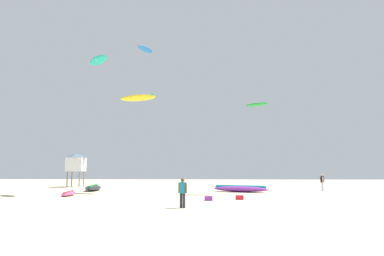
{
  "coord_description": "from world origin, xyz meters",
  "views": [
    {
      "loc": [
        1.47,
        -14.94,
        2.26
      ],
      "look_at": [
        0.0,
        21.97,
        6.42
      ],
      "focal_mm": 33.66,
      "sensor_mm": 36.0,
      "label": 1
    }
  ],
  "objects_px": {
    "cooler_box": "(240,198)",
    "kite_aloft_1": "(257,105)",
    "kite_grounded_mid": "(69,194)",
    "kite_aloft_2": "(138,98)",
    "kite_grounded_near": "(93,188)",
    "gear_bag": "(208,198)",
    "kite_grounded_far": "(240,189)",
    "person_foreground": "(183,190)",
    "kite_aloft_3": "(145,49)",
    "lifeguard_tower": "(76,162)",
    "person_midground": "(322,181)",
    "kite_aloft_4": "(98,60)"
  },
  "relations": [
    {
      "from": "cooler_box",
      "to": "kite_aloft_1",
      "type": "distance_m",
      "value": 24.93
    },
    {
      "from": "kite_grounded_near",
      "to": "cooler_box",
      "type": "relative_size",
      "value": 9.28
    },
    {
      "from": "kite_aloft_2",
      "to": "kite_aloft_3",
      "type": "bearing_deg",
      "value": 96.54
    },
    {
      "from": "kite_aloft_3",
      "to": "kite_grounded_far",
      "type": "bearing_deg",
      "value": -41.99
    },
    {
      "from": "kite_grounded_far",
      "to": "kite_aloft_1",
      "type": "distance_m",
      "value": 17.53
    },
    {
      "from": "kite_aloft_3",
      "to": "kite_aloft_4",
      "type": "bearing_deg",
      "value": -98.71
    },
    {
      "from": "kite_grounded_far",
      "to": "person_foreground",
      "type": "bearing_deg",
      "value": -108.15
    },
    {
      "from": "kite_aloft_2",
      "to": "kite_grounded_near",
      "type": "bearing_deg",
      "value": 150.54
    },
    {
      "from": "kite_aloft_2",
      "to": "kite_aloft_3",
      "type": "distance_m",
      "value": 14.07
    },
    {
      "from": "kite_grounded_mid",
      "to": "cooler_box",
      "type": "height_order",
      "value": "kite_grounded_mid"
    },
    {
      "from": "person_foreground",
      "to": "kite_grounded_mid",
      "type": "relative_size",
      "value": 0.53
    },
    {
      "from": "kite_aloft_4",
      "to": "cooler_box",
      "type": "bearing_deg",
      "value": -23.22
    },
    {
      "from": "person_midground",
      "to": "kite_grounded_far",
      "type": "xyz_separation_m",
      "value": [
        -8.51,
        -2.21,
        -0.69
      ]
    },
    {
      "from": "person_midground",
      "to": "kite_grounded_near",
      "type": "height_order",
      "value": "person_midground"
    },
    {
      "from": "kite_grounded_near",
      "to": "gear_bag",
      "type": "height_order",
      "value": "kite_grounded_near"
    },
    {
      "from": "person_midground",
      "to": "kite_aloft_2",
      "type": "bearing_deg",
      "value": 11.46
    },
    {
      "from": "kite_grounded_mid",
      "to": "gear_bag",
      "type": "xyz_separation_m",
      "value": [
        11.62,
        -4.16,
        -0.02
      ]
    },
    {
      "from": "person_foreground",
      "to": "cooler_box",
      "type": "relative_size",
      "value": 3.05
    },
    {
      "from": "cooler_box",
      "to": "kite_aloft_1",
      "type": "height_order",
      "value": "kite_aloft_1"
    },
    {
      "from": "kite_grounded_near",
      "to": "kite_aloft_1",
      "type": "height_order",
      "value": "kite_aloft_1"
    },
    {
      "from": "person_midground",
      "to": "lifeguard_tower",
      "type": "relative_size",
      "value": 0.41
    },
    {
      "from": "person_foreground",
      "to": "kite_aloft_1",
      "type": "bearing_deg",
      "value": 9.74
    },
    {
      "from": "kite_aloft_1",
      "to": "kite_aloft_4",
      "type": "xyz_separation_m",
      "value": [
        -16.83,
        -16.75,
        1.29
      ]
    },
    {
      "from": "kite_aloft_1",
      "to": "kite_aloft_3",
      "type": "distance_m",
      "value": 16.65
    },
    {
      "from": "kite_grounded_mid",
      "to": "gear_bag",
      "type": "bearing_deg",
      "value": -19.69
    },
    {
      "from": "person_foreground",
      "to": "kite_aloft_3",
      "type": "relative_size",
      "value": 0.55
    },
    {
      "from": "person_foreground",
      "to": "lifeguard_tower",
      "type": "height_order",
      "value": "lifeguard_tower"
    },
    {
      "from": "cooler_box",
      "to": "person_midground",
      "type": "bearing_deg",
      "value": 48.94
    },
    {
      "from": "kite_grounded_far",
      "to": "kite_aloft_3",
      "type": "height_order",
      "value": "kite_aloft_3"
    },
    {
      "from": "kite_aloft_1",
      "to": "kite_grounded_mid",
      "type": "bearing_deg",
      "value": -134.41
    },
    {
      "from": "kite_grounded_mid",
      "to": "kite_aloft_2",
      "type": "bearing_deg",
      "value": 41.48
    },
    {
      "from": "cooler_box",
      "to": "gear_bag",
      "type": "distance_m",
      "value": 2.41
    },
    {
      "from": "kite_grounded_far",
      "to": "kite_aloft_4",
      "type": "height_order",
      "value": "kite_aloft_4"
    },
    {
      "from": "kite_grounded_mid",
      "to": "kite_aloft_1",
      "type": "relative_size",
      "value": 0.98
    },
    {
      "from": "person_midground",
      "to": "kite_aloft_2",
      "type": "height_order",
      "value": "kite_aloft_2"
    },
    {
      "from": "kite_aloft_1",
      "to": "kite_aloft_4",
      "type": "bearing_deg",
      "value": -135.13
    },
    {
      "from": "gear_bag",
      "to": "kite_aloft_2",
      "type": "relative_size",
      "value": 0.14
    },
    {
      "from": "kite_aloft_3",
      "to": "person_foreground",
      "type": "bearing_deg",
      "value": -74.91
    },
    {
      "from": "kite_grounded_mid",
      "to": "kite_aloft_2",
      "type": "xyz_separation_m",
      "value": [
        4.84,
        4.28,
        8.91
      ]
    },
    {
      "from": "lifeguard_tower",
      "to": "kite_aloft_3",
      "type": "distance_m",
      "value": 16.92
    },
    {
      "from": "kite_aloft_2",
      "to": "cooler_box",
      "type": "bearing_deg",
      "value": -39.97
    },
    {
      "from": "cooler_box",
      "to": "kite_aloft_3",
      "type": "xyz_separation_m",
      "value": [
        -10.3,
        18.6,
        17.58
      ]
    },
    {
      "from": "lifeguard_tower",
      "to": "kite_aloft_1",
      "type": "bearing_deg",
      "value": 10.28
    },
    {
      "from": "gear_bag",
      "to": "kite_aloft_1",
      "type": "height_order",
      "value": "kite_aloft_1"
    },
    {
      "from": "kite_grounded_near",
      "to": "kite_aloft_3",
      "type": "distance_m",
      "value": 19.64
    },
    {
      "from": "cooler_box",
      "to": "kite_aloft_4",
      "type": "distance_m",
      "value": 18.03
    },
    {
      "from": "kite_aloft_2",
      "to": "lifeguard_tower",
      "type": "bearing_deg",
      "value": 133.15
    },
    {
      "from": "lifeguard_tower",
      "to": "kite_aloft_4",
      "type": "xyz_separation_m",
      "value": [
        6.32,
        -12.55,
        9.13
      ]
    },
    {
      "from": "person_foreground",
      "to": "kite_grounded_near",
      "type": "distance_m",
      "value": 19.04
    },
    {
      "from": "person_foreground",
      "to": "kite_grounded_mid",
      "type": "bearing_deg",
      "value": 74.97
    }
  ]
}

